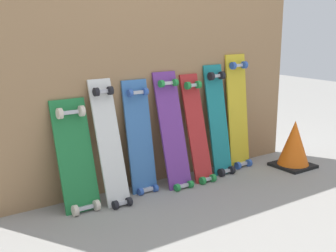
# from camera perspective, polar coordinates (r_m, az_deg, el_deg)

# --- Properties ---
(ground_plane) EXTENTS (12.00, 12.00, 0.00)m
(ground_plane) POSITION_cam_1_polar(r_m,az_deg,el_deg) (3.47, -0.67, -7.02)
(ground_plane) COLOR gray
(plywood_wall_panel) EXTENTS (2.60, 0.04, 1.80)m
(plywood_wall_panel) POSITION_cam_1_polar(r_m,az_deg,el_deg) (3.32, -1.40, 8.04)
(plywood_wall_panel) COLOR #99724C
(plywood_wall_panel) RESTS_ON ground
(skateboard_green) EXTENTS (0.24, 0.28, 0.77)m
(skateboard_green) POSITION_cam_1_polar(r_m,az_deg,el_deg) (2.97, -11.46, -4.24)
(skateboard_green) COLOR #1E7238
(skateboard_green) RESTS_ON ground
(skateboard_white) EXTENTS (0.17, 0.32, 0.89)m
(skateboard_white) POSITION_cam_1_polar(r_m,az_deg,el_deg) (3.03, -7.27, -2.70)
(skateboard_white) COLOR silver
(skateboard_white) RESTS_ON ground
(skateboard_blue) EXTENTS (0.20, 0.21, 0.86)m
(skateboard_blue) POSITION_cam_1_polar(r_m,az_deg,el_deg) (3.21, -3.51, -1.94)
(skateboard_blue) COLOR #386BAD
(skateboard_blue) RESTS_ON ground
(skateboard_purple) EXTENTS (0.20, 0.30, 0.90)m
(skateboard_purple) POSITION_cam_1_polar(r_m,az_deg,el_deg) (3.31, 0.67, -1.12)
(skateboard_purple) COLOR #6B338C
(skateboard_purple) RESTS_ON ground
(skateboard_red) EXTENTS (0.16, 0.30, 0.87)m
(skateboard_red) POSITION_cam_1_polar(r_m,az_deg,el_deg) (3.44, 3.74, -0.83)
(skateboard_red) COLOR #B22626
(skateboard_red) RESTS_ON ground
(skateboard_teal) EXTENTS (0.18, 0.25, 0.92)m
(skateboard_teal) POSITION_cam_1_polar(r_m,az_deg,el_deg) (3.61, 6.39, 0.26)
(skateboard_teal) COLOR #197A7F
(skateboard_teal) RESTS_ON ground
(skateboard_yellow) EXTENTS (0.20, 0.19, 0.99)m
(skateboard_yellow) POSITION_cam_1_polar(r_m,az_deg,el_deg) (3.78, 8.80, 1.35)
(skateboard_yellow) COLOR gold
(skateboard_yellow) RESTS_ON ground
(traffic_cone) EXTENTS (0.30, 0.30, 0.39)m
(traffic_cone) POSITION_cam_1_polar(r_m,az_deg,el_deg) (3.89, 15.58, -2.24)
(traffic_cone) COLOR black
(traffic_cone) RESTS_ON ground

